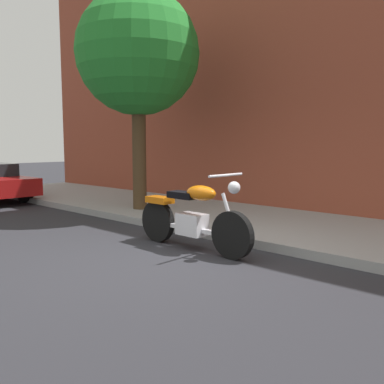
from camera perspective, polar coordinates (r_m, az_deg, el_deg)
ground_plane at (r=5.71m, az=-3.46°, el=-9.30°), size 60.00×60.00×0.00m
sidewalk at (r=7.86m, az=11.62°, el=-4.48°), size 20.12×3.06×0.14m
building_facade at (r=9.61m, az=18.10°, el=21.16°), size 20.12×0.50×8.06m
motorcycle at (r=6.14m, az=0.02°, el=-3.52°), size 2.17×0.70×1.16m
street_tree at (r=9.35m, az=-7.46°, el=18.28°), size 2.63×2.63×4.81m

